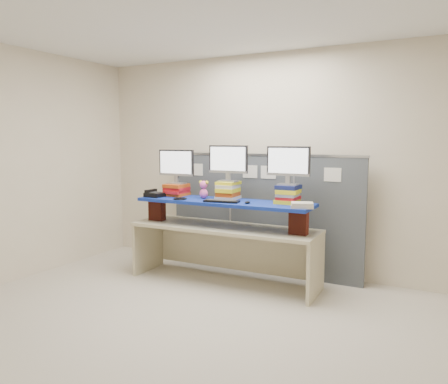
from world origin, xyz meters
The scene contains 18 objects.
room centered at (0.00, 0.00, 1.40)m, with size 5.00×4.00×2.80m.
cubicle_partition centered at (0.00, 1.78, 0.77)m, with size 2.60×0.06×1.53m.
desk centered at (-0.23, 1.20, 0.55)m, with size 2.27×0.71×0.69m.
brick_pier_left centered at (-1.15, 1.13, 0.82)m, with size 0.20×0.11×0.27m, color maroon.
brick_pier_right centered at (0.70, 1.17, 0.82)m, with size 0.20×0.11×0.27m, color maroon.
blue_board centered at (-0.23, 1.20, 0.97)m, with size 2.12×0.53×0.04m, color #0E0A7D.
book_stack_left centered at (-0.97, 1.30, 1.07)m, with size 0.26×0.32×0.15m.
book_stack_center centered at (-0.24, 1.32, 1.10)m, with size 0.25×0.32×0.21m.
book_stack_right centered at (0.51, 1.34, 1.10)m, with size 0.26×0.29×0.21m.
monitor_left centered at (-0.97, 1.30, 1.39)m, with size 0.50×0.14×0.43m.
monitor_center centered at (-0.24, 1.32, 1.45)m, with size 0.50×0.14×0.43m.
monitor_right centered at (0.51, 1.33, 1.44)m, with size 0.50×0.14×0.43m.
keyboard centered at (-0.18, 1.06, 1.01)m, with size 0.42×0.20×0.03m.
mouse centered at (0.12, 1.09, 1.01)m, with size 0.05×0.10×0.03m, color black.
desk_phone centered at (-1.15, 1.08, 1.03)m, with size 0.22×0.20×0.09m.
headset centered at (-0.73, 1.02, 1.00)m, with size 0.16×0.16×0.02m, color black.
plush_toy centered at (-0.53, 1.24, 1.10)m, with size 0.13×0.10×0.22m.
binder_stack centered at (0.75, 1.10, 1.02)m, with size 0.28×0.26×0.06m.
Camera 1 is at (2.17, -3.27, 1.70)m, focal length 35.00 mm.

